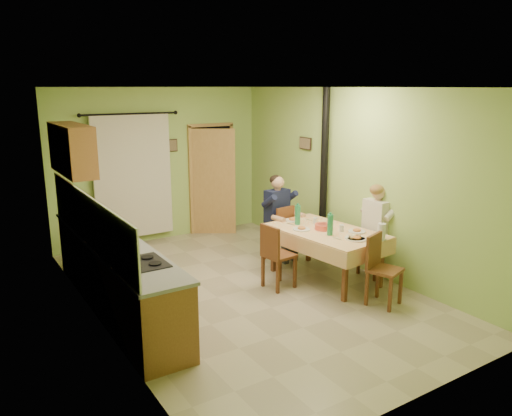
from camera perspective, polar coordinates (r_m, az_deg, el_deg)
floor at (r=7.16m, az=-1.27°, el=-9.40°), size 4.00×6.00×0.01m
room_shell at (r=6.66m, az=-1.35°, el=5.16°), size 4.04×6.04×2.82m
kitchen_run at (r=6.69m, az=-15.83°, el=-7.22°), size 0.64×3.64×1.56m
upper_cabinets at (r=7.55m, az=-20.32°, el=6.33°), size 0.35×1.40×0.70m
curtain at (r=9.13m, az=-13.86°, el=3.57°), size 1.70×0.07×2.22m
doorway at (r=9.74m, az=-4.98°, el=3.28°), size 0.96×0.50×2.15m
dining_table at (r=7.51m, az=7.90°, el=-5.31°), size 1.22×1.83×0.76m
tableware at (r=7.31m, az=8.61°, el=-2.19°), size 0.85×1.63×0.33m
chair_far at (r=8.29m, az=2.59°, el=-4.00°), size 0.42×0.42×0.93m
chair_near at (r=6.84m, az=14.31°, el=-8.37°), size 0.49×0.49×0.94m
chair_right at (r=7.84m, az=13.60°, el=-5.44°), size 0.42×0.42×0.98m
chair_left at (r=7.17m, az=2.55°, el=-6.88°), size 0.42×0.42×0.94m
man_far at (r=8.14m, az=2.57°, el=-0.02°), size 0.62×0.51×1.39m
man_right at (r=7.66m, az=13.78°, el=-1.29°), size 0.47×0.58×1.39m
stove_flue at (r=8.38m, az=7.68°, el=1.30°), size 0.24×0.24×2.80m
picture_back at (r=9.41m, az=-9.54°, el=7.07°), size 0.19×0.03×0.23m
picture_right at (r=8.75m, az=5.66°, el=7.36°), size 0.03×0.31×0.21m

